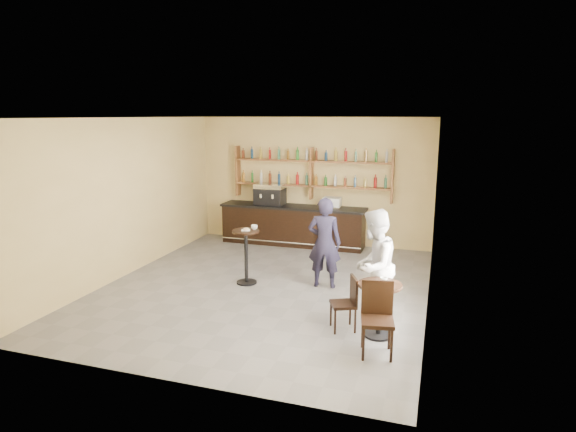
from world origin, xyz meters
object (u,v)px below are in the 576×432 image
(espresso_machine, at_px, (270,194))
(chair_west, at_px, (343,304))
(bar_counter, at_px, (293,225))
(chair_south, at_px, (377,320))
(man_main, at_px, (324,243))
(cafe_table, at_px, (379,310))
(pastry_case, at_px, (332,203))
(patron_second, at_px, (374,266))
(pedestal_table, at_px, (246,257))

(espresso_machine, height_order, chair_west, espresso_machine)
(bar_counter, height_order, chair_south, chair_south)
(espresso_machine, bearing_deg, man_main, -50.21)
(cafe_table, bearing_deg, bar_counter, 120.93)
(pastry_case, bearing_deg, patron_second, -69.53)
(pastry_case, relative_size, chair_west, 0.53)
(bar_counter, relative_size, espresso_machine, 5.03)
(bar_counter, xyz_separation_m, man_main, (1.48, -2.78, 0.37))
(chair_west, distance_m, chair_south, 0.89)
(bar_counter, relative_size, man_main, 2.12)
(pastry_case, relative_size, man_main, 0.25)
(chair_west, bearing_deg, pedestal_table, -148.50)
(bar_counter, relative_size, chair_west, 4.40)
(chair_west, distance_m, patron_second, 0.79)
(chair_south, xyz_separation_m, patron_second, (-0.22, 1.15, 0.40))
(pedestal_table, distance_m, chair_south, 3.54)
(pastry_case, height_order, patron_second, patron_second)
(espresso_machine, distance_m, chair_west, 5.41)
(espresso_machine, bearing_deg, chair_west, -55.44)
(chair_south, bearing_deg, cafe_table, 84.26)
(cafe_table, bearing_deg, patron_second, 107.53)
(pastry_case, distance_m, patron_second, 4.35)
(cafe_table, height_order, patron_second, patron_second)
(pedestal_table, height_order, chair_south, pedestal_table)
(pedestal_table, distance_m, patron_second, 2.80)
(bar_counter, distance_m, chair_west, 5.05)
(espresso_machine, height_order, chair_south, espresso_machine)
(espresso_machine, relative_size, pastry_case, 1.67)
(bar_counter, height_order, pedestal_table, pedestal_table)
(cafe_table, bearing_deg, man_main, 124.99)
(pastry_case, xyz_separation_m, patron_second, (1.57, -4.05, -0.23))
(bar_counter, xyz_separation_m, chair_south, (2.80, -5.19, 0.01))
(pastry_case, distance_m, man_main, 2.83)
(pastry_case, xyz_separation_m, chair_west, (1.19, -4.54, -0.71))
(chair_west, bearing_deg, espresso_machine, -172.83)
(pedestal_table, height_order, cafe_table, pedestal_table)
(pastry_case, bearing_deg, bar_counter, 179.24)
(man_main, distance_m, patron_second, 1.68)
(pedestal_table, height_order, patron_second, patron_second)
(bar_counter, distance_m, chair_south, 5.90)
(man_main, relative_size, chair_south, 1.72)
(pastry_case, distance_m, chair_south, 5.53)
(espresso_machine, xyz_separation_m, chair_south, (3.41, -5.19, -0.76))
(bar_counter, height_order, patron_second, patron_second)
(pastry_case, height_order, pedestal_table, pastry_case)
(espresso_machine, height_order, patron_second, patron_second)
(bar_counter, xyz_separation_m, espresso_machine, (-0.61, 0.00, 0.76))
(man_main, xyz_separation_m, patron_second, (1.10, -1.27, 0.04))
(chair_south, distance_m, patron_second, 1.23)
(patron_second, bearing_deg, chair_west, -24.76)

